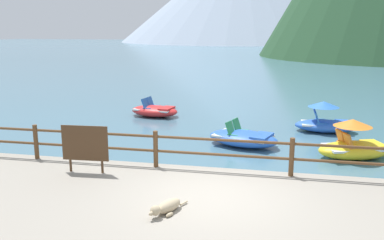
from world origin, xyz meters
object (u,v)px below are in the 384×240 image
pedal_boat_5 (354,146)px  pedal_boat_0 (155,111)px  dog_resting (166,207)px  sign_board (85,144)px  pedal_boat_3 (325,122)px  pedal_boat_2 (243,138)px

pedal_boat_5 → pedal_boat_0: bearing=148.5°
dog_resting → sign_board: bearing=144.2°
sign_board → pedal_boat_5: size_ratio=0.48×
dog_resting → pedal_boat_3: pedal_boat_3 is taller
sign_board → pedal_boat_5: sign_board is taller
pedal_boat_0 → pedal_boat_3: 7.41m
pedal_boat_0 → sign_board: bearing=-84.5°
sign_board → pedal_boat_2: (3.52, 4.58, -0.85)m
sign_board → pedal_boat_3: bearing=48.1°
pedal_boat_2 → pedal_boat_5: 3.51m
dog_resting → pedal_boat_2: bearing=81.5°
dog_resting → pedal_boat_0: bearing=107.9°
pedal_boat_2 → pedal_boat_3: size_ratio=1.19×
pedal_boat_2 → pedal_boat_5: size_ratio=1.09×
sign_board → pedal_boat_2: sign_board is taller
pedal_boat_0 → pedal_boat_3: pedal_boat_3 is taller
pedal_boat_5 → sign_board: bearing=-151.0°
sign_board → pedal_boat_2: 5.83m
dog_resting → pedal_boat_0: pedal_boat_0 is taller
sign_board → pedal_boat_0: size_ratio=0.50×
pedal_boat_2 → sign_board: bearing=-127.5°
pedal_boat_0 → dog_resting: bearing=-72.1°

